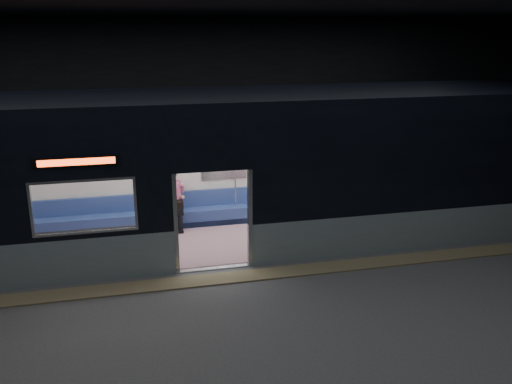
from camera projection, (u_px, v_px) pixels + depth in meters
name	position (u px, v px, depth m)	size (l,w,h in m)	color
station_floor	(224.00, 293.00, 10.00)	(24.00, 14.00, 0.01)	#47494C
station_envelope	(220.00, 92.00, 8.93)	(24.00, 14.00, 5.00)	black
tactile_strip	(219.00, 279.00, 10.50)	(22.80, 0.50, 0.03)	#8C7F59
metro_car	(202.00, 163.00, 11.83)	(18.00, 3.04, 3.35)	#899BA4
passenger	(174.00, 197.00, 12.94)	(0.42, 0.71, 1.38)	black
handbag	(176.00, 204.00, 12.77)	(0.31, 0.26, 0.15)	black
transit_map	(224.00, 164.00, 13.31)	(1.02, 0.03, 0.66)	white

